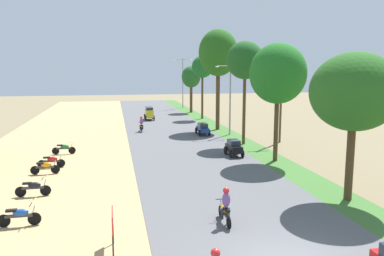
% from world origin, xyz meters
% --- Properties ---
extents(parked_motorbike_nearest, '(1.80, 0.54, 0.94)m').
position_xyz_m(parked_motorbike_nearest, '(-9.77, 5.55, 0.55)').
color(parked_motorbike_nearest, black).
rests_on(parked_motorbike_nearest, dirt_shoulder).
extents(parked_motorbike_second, '(1.80, 0.54, 0.94)m').
position_xyz_m(parked_motorbike_second, '(-9.97, 9.56, 0.55)').
color(parked_motorbike_second, black).
rests_on(parked_motorbike_second, dirt_shoulder).
extents(parked_motorbike_third, '(1.80, 0.54, 0.94)m').
position_xyz_m(parked_motorbike_third, '(-10.09, 13.99, 0.55)').
color(parked_motorbike_third, black).
rests_on(parked_motorbike_third, dirt_shoulder).
extents(parked_motorbike_fourth, '(1.80, 0.54, 0.94)m').
position_xyz_m(parked_motorbike_fourth, '(-9.95, 15.59, 0.55)').
color(parked_motorbike_fourth, black).
rests_on(parked_motorbike_fourth, dirt_shoulder).
extents(parked_motorbike_fifth, '(1.80, 0.54, 0.94)m').
position_xyz_m(parked_motorbike_fifth, '(-9.64, 19.82, 0.55)').
color(parked_motorbike_fifth, black).
rests_on(parked_motorbike_fifth, dirt_shoulder).
extents(street_signboard, '(0.06, 1.30, 1.50)m').
position_xyz_m(street_signboard, '(-5.86, 2.53, 1.11)').
color(street_signboard, '#262628').
rests_on(street_signboard, dirt_shoulder).
extents(median_tree_nearest, '(4.34, 4.34, 7.49)m').
position_xyz_m(median_tree_nearest, '(5.95, 5.83, 5.56)').
color(median_tree_nearest, '#4C351E').
rests_on(median_tree_nearest, median_strip).
extents(median_tree_second, '(4.02, 4.02, 8.47)m').
position_xyz_m(median_tree_second, '(5.75, 14.51, 6.35)').
color(median_tree_second, '#4C351E').
rests_on(median_tree_second, median_strip).
extents(median_tree_third, '(3.24, 3.24, 9.02)m').
position_xyz_m(median_tree_third, '(5.54, 20.98, 7.38)').
color(median_tree_third, '#4C351E').
rests_on(median_tree_third, median_strip).
extents(median_tree_fourth, '(4.24, 4.24, 10.86)m').
position_xyz_m(median_tree_fourth, '(5.47, 29.51, 8.34)').
color(median_tree_fourth, '#4C351E').
rests_on(median_tree_fourth, median_strip).
extents(median_tree_fifth, '(2.81, 2.81, 8.36)m').
position_xyz_m(median_tree_fifth, '(5.88, 38.89, 6.88)').
color(median_tree_fifth, '#4C351E').
rests_on(median_tree_fifth, median_strip).
extents(median_tree_sixth, '(2.88, 2.88, 7.08)m').
position_xyz_m(median_tree_sixth, '(5.90, 46.57, 5.42)').
color(median_tree_sixth, '#4C351E').
rests_on(median_tree_sixth, median_strip).
extents(streetlamp_near, '(3.16, 0.20, 7.07)m').
position_xyz_m(streetlamp_near, '(5.80, 26.02, 4.17)').
color(streetlamp_near, gray).
rests_on(streetlamp_near, median_strip).
extents(streetlamp_mid, '(3.16, 0.20, 8.32)m').
position_xyz_m(streetlamp_mid, '(5.80, 53.32, 4.82)').
color(streetlamp_mid, gray).
rests_on(streetlamp_mid, median_strip).
extents(utility_pole_near, '(1.80, 0.20, 8.43)m').
position_xyz_m(utility_pole_near, '(9.15, 21.31, 4.41)').
color(utility_pole_near, brown).
rests_on(utility_pole_near, ground).
extents(car_hatchback_black, '(1.04, 2.00, 1.23)m').
position_xyz_m(car_hatchback_black, '(3.24, 16.56, 0.75)').
color(car_hatchback_black, black).
rests_on(car_hatchback_black, road_strip).
extents(car_sedan_blue, '(1.10, 2.26, 1.19)m').
position_xyz_m(car_sedan_blue, '(3.01, 26.24, 0.74)').
color(car_sedan_blue, navy).
rests_on(car_sedan_blue, road_strip).
extents(car_van_yellow, '(1.19, 2.41, 1.67)m').
position_xyz_m(car_van_yellow, '(-1.24, 38.92, 1.02)').
color(car_van_yellow, gold).
rests_on(car_van_yellow, road_strip).
extents(motorbike_ahead_second, '(0.54, 1.80, 1.66)m').
position_xyz_m(motorbike_ahead_second, '(-1.12, 4.02, 0.86)').
color(motorbike_ahead_second, black).
rests_on(motorbike_ahead_second, road_strip).
extents(motorbike_ahead_third, '(0.54, 1.80, 1.66)m').
position_xyz_m(motorbike_ahead_third, '(-2.92, 29.46, 0.86)').
color(motorbike_ahead_third, black).
rests_on(motorbike_ahead_third, road_strip).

